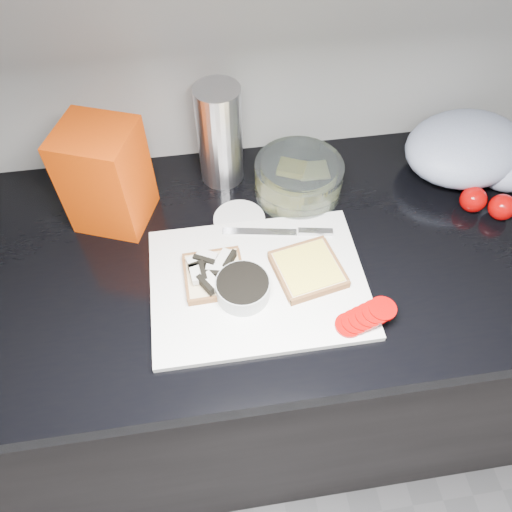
# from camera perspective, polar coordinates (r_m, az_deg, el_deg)

# --- Properties ---
(base_cabinet) EXTENTS (3.50, 0.60, 0.86)m
(base_cabinet) POSITION_cam_1_polar(r_m,az_deg,el_deg) (1.41, 5.75, -10.31)
(base_cabinet) COLOR black
(base_cabinet) RESTS_ON ground
(countertop) EXTENTS (3.50, 0.64, 0.04)m
(countertop) POSITION_cam_1_polar(r_m,az_deg,el_deg) (1.03, 7.74, 1.12)
(countertop) COLOR black
(countertop) RESTS_ON base_cabinet
(cutting_board) EXTENTS (0.40, 0.30, 0.01)m
(cutting_board) POSITION_cam_1_polar(r_m,az_deg,el_deg) (0.94, 0.27, -3.08)
(cutting_board) COLOR white
(cutting_board) RESTS_ON countertop
(bread_left) EXTENTS (0.12, 0.12, 0.04)m
(bread_left) POSITION_cam_1_polar(r_m,az_deg,el_deg) (0.93, -4.87, -1.99)
(bread_left) COLOR beige
(bread_left) RESTS_ON cutting_board
(bread_right) EXTENTS (0.15, 0.15, 0.02)m
(bread_right) POSITION_cam_1_polar(r_m,az_deg,el_deg) (0.94, 5.95, -1.53)
(bread_right) COLOR beige
(bread_right) RESTS_ON cutting_board
(tomato_slices) EXTENTS (0.12, 0.08, 0.02)m
(tomato_slices) POSITION_cam_1_polar(r_m,az_deg,el_deg) (0.90, 12.42, -6.81)
(tomato_slices) COLOR #A10403
(tomato_slices) RESTS_ON cutting_board
(knife) EXTENTS (0.22, 0.05, 0.01)m
(knife) POSITION_cam_1_polar(r_m,az_deg,el_deg) (1.00, 4.09, 2.77)
(knife) COLOR #B0B1B5
(knife) RESTS_ON cutting_board
(seed_tub) EXTENTS (0.10, 0.10, 0.05)m
(seed_tub) POSITION_cam_1_polar(r_m,az_deg,el_deg) (0.90, -1.51, -3.79)
(seed_tub) COLOR #A9AEAE
(seed_tub) RESTS_ON countertop
(tub_lid) EXTENTS (0.13, 0.13, 0.01)m
(tub_lid) POSITION_cam_1_polar(r_m,az_deg,el_deg) (1.04, -1.92, 4.20)
(tub_lid) COLOR silver
(tub_lid) RESTS_ON countertop
(glass_bowl) EXTENTS (0.19, 0.19, 0.08)m
(glass_bowl) POSITION_cam_1_polar(r_m,az_deg,el_deg) (1.07, 4.85, 8.80)
(glass_bowl) COLOR silver
(glass_bowl) RESTS_ON countertop
(bread_bag) EXTENTS (0.18, 0.17, 0.22)m
(bread_bag) POSITION_cam_1_polar(r_m,az_deg,el_deg) (1.01, -16.78, 8.65)
(bread_bag) COLOR #DF4803
(bread_bag) RESTS_ON countertop
(steel_canister) EXTENTS (0.09, 0.09, 0.22)m
(steel_canister) POSITION_cam_1_polar(r_m,az_deg,el_deg) (1.06, -4.15, 13.54)
(steel_canister) COLOR silver
(steel_canister) RESTS_ON countertop
(grocery_bag) EXTENTS (0.31, 0.27, 0.12)m
(grocery_bag) POSITION_cam_1_polar(r_m,az_deg,el_deg) (1.20, 23.43, 10.95)
(grocery_bag) COLOR #ADBBD5
(grocery_bag) RESTS_ON countertop
(whole_tomatoes) EXTENTS (0.10, 0.08, 0.05)m
(whole_tomatoes) POSITION_cam_1_polar(r_m,az_deg,el_deg) (1.14, 24.95, 5.48)
(whole_tomatoes) COLOR #A10403
(whole_tomatoes) RESTS_ON countertop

